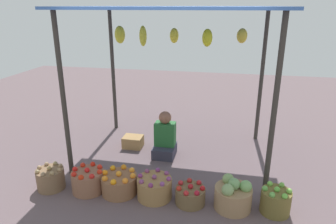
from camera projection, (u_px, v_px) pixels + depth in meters
The scene contains 11 objects.
ground_plane at pixel (174, 154), 5.30m from camera, with size 14.00×14.00×0.00m, color #635155.
market_stall_structure at pixel (175, 21), 4.58m from camera, with size 3.14×2.20×2.42m.
vendor_person at pixel (165, 139), 5.17m from camera, with size 0.36×0.44×0.78m.
basket_potatoes at pixel (51, 178), 4.26m from camera, with size 0.38×0.38×0.34m.
basket_red_tomatoes at pixel (88, 181), 4.20m from camera, with size 0.44×0.44×0.35m.
basket_oranges at pixel (119, 183), 4.16m from camera, with size 0.49×0.49×0.33m.
basket_purple_onions at pixel (154, 187), 4.05m from camera, with size 0.46×0.46×0.34m.
basket_red_apples at pixel (190, 195), 3.94m from camera, with size 0.39×0.39×0.28m.
basket_cabbages at pixel (233, 196), 3.83m from camera, with size 0.47×0.47×0.42m.
basket_green_apples at pixel (276, 201), 3.75m from camera, with size 0.36×0.36×0.36m.
wooden_crate_near_vendor at pixel (133, 142), 5.53m from camera, with size 0.34×0.28×0.20m, color #A77E4B.
Camera 1 is at (0.86, -4.69, 2.42)m, focal length 32.70 mm.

